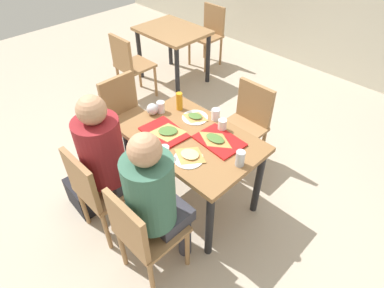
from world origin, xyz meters
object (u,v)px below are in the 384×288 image
at_px(person_in_brown_jacket, 155,196).
at_px(foil_bundle, 152,109).
at_px(handbag, 82,196).
at_px(background_table, 173,38).
at_px(plastic_cup_a, 216,114).
at_px(soda_can, 240,158).
at_px(plastic_cup_b, 165,152).
at_px(pizza_slice_c, 195,117).
at_px(plastic_cup_c, 161,107).
at_px(chair_far_side, 247,121).
at_px(chair_near_left, 97,188).
at_px(condiment_bottle, 179,101).
at_px(tray_red_near, 164,133).
at_px(person_in_red, 107,155).
at_px(pizza_slice_d, 190,155).
at_px(background_chair_near, 129,63).
at_px(main_table, 192,147).
at_px(plastic_cup_d, 222,125).
at_px(tray_red_far, 219,141).
at_px(pizza_slice_b, 215,139).
at_px(background_chair_far, 209,31).
at_px(chair_left_end, 126,113).
at_px(paper_plate_center, 195,118).
at_px(pizza_slice_a, 168,131).
at_px(paper_plate_near_edge, 189,159).
at_px(chair_near_right, 142,232).

distance_m(person_in_brown_jacket, foil_bundle, 0.94).
distance_m(handbag, background_table, 2.50).
distance_m(plastic_cup_a, soda_can, 0.57).
distance_m(person_in_brown_jacket, plastic_cup_b, 0.39).
height_order(pizza_slice_c, plastic_cup_c, plastic_cup_c).
bearing_deg(chair_far_side, chair_near_left, -100.34).
distance_m(soda_can, condiment_bottle, 0.83).
bearing_deg(tray_red_near, condiment_bottle, 116.67).
xyz_separation_m(person_in_red, person_in_brown_jacket, (0.54, 0.00, 0.00)).
bearing_deg(pizza_slice_d, background_chair_near, 156.32).
xyz_separation_m(plastic_cup_c, soda_can, (0.90, -0.04, 0.01)).
distance_m(main_table, plastic_cup_d, 0.30).
relative_size(tray_red_near, background_chair_near, 0.42).
relative_size(tray_red_far, plastic_cup_d, 3.60).
relative_size(main_table, tray_red_far, 3.01).
xyz_separation_m(chair_near_left, pizza_slice_b, (0.44, 0.83, 0.25)).
height_order(plastic_cup_a, condiment_bottle, condiment_bottle).
height_order(pizza_slice_c, plastic_cup_d, plastic_cup_d).
bearing_deg(plastic_cup_a, soda_can, -30.54).
height_order(plastic_cup_a, background_chair_far, background_chair_far).
xyz_separation_m(chair_left_end, foil_bundle, (0.46, -0.02, 0.28)).
height_order(main_table, person_in_red, person_in_red).
bearing_deg(soda_can, plastic_cup_c, 177.70).
relative_size(person_in_brown_jacket, paper_plate_center, 5.78).
relative_size(main_table, paper_plate_center, 4.93).
height_order(pizza_slice_a, handbag, pizza_slice_a).
bearing_deg(paper_plate_near_edge, background_table, 140.38).
xyz_separation_m(chair_far_side, foil_bundle, (-0.46, -0.76, 0.28)).
xyz_separation_m(chair_near_right, paper_plate_center, (-0.43, 0.94, 0.23)).
bearing_deg(paper_plate_center, chair_near_left, -96.57).
height_order(pizza_slice_c, plastic_cup_a, plastic_cup_a).
relative_size(pizza_slice_d, background_chair_near, 0.27).
relative_size(pizza_slice_d, plastic_cup_a, 2.30).
bearing_deg(chair_near_left, chair_near_right, 0.00).
relative_size(soda_can, foil_bundle, 1.22).
distance_m(chair_near_left, pizza_slice_c, 0.98).
bearing_deg(background_table, handbag, -61.98).
bearing_deg(person_in_brown_jacket, tray_red_far, 96.53).
bearing_deg(background_chair_near, person_in_red, -40.32).
bearing_deg(background_chair_far, plastic_cup_b, -53.62).
distance_m(person_in_brown_jacket, tray_red_near, 0.66).
bearing_deg(main_table, person_in_red, -114.21).
height_order(chair_near_right, person_in_brown_jacket, person_in_brown_jacket).
relative_size(chair_left_end, handbag, 2.69).
bearing_deg(condiment_bottle, person_in_brown_jacket, -52.09).
distance_m(tray_red_far, plastic_cup_d, 0.16).
height_order(tray_red_far, handbag, tray_red_far).
xyz_separation_m(chair_near_right, tray_red_near, (-0.46, 0.62, 0.24)).
xyz_separation_m(chair_near_left, soda_can, (0.73, 0.76, 0.29)).
bearing_deg(soda_can, tray_red_near, -167.52).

